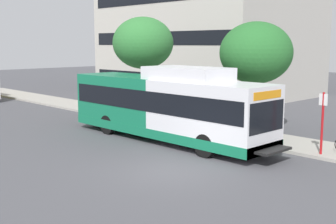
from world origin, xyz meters
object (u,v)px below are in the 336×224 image
transit_bus (167,106)px  bus_stop_sign_pole (323,119)px  street_tree_mid_block (143,43)px  street_tree_near_stop (256,53)px

transit_bus → bus_stop_sign_pole: bearing=-71.2°
bus_stop_sign_pole → street_tree_mid_block: size_ratio=0.41×
bus_stop_sign_pole → street_tree_near_stop: bearing=65.6°
transit_bus → street_tree_mid_block: 8.14m
transit_bus → street_tree_mid_block: street_tree_mid_block is taller
transit_bus → bus_stop_sign_pole: size_ratio=4.71×
transit_bus → street_tree_near_stop: size_ratio=2.14×
transit_bus → street_tree_near_stop: bearing=-22.7°
street_tree_mid_block → street_tree_near_stop: bearing=-86.2°
transit_bus → street_tree_near_stop: 5.58m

